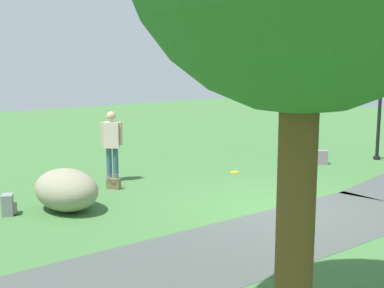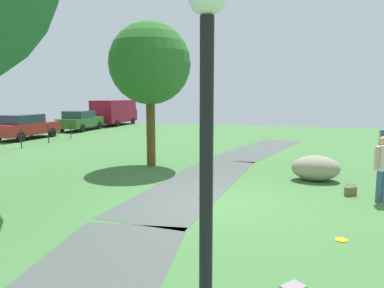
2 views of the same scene
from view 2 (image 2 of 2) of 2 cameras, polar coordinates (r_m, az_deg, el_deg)
The scene contains 13 objects.
ground_plane at distance 9.32m, azimuth 3.44°, elevation -9.26°, with size 48.00×48.00×0.00m, color #407039.
footpath_segment_mid at distance 11.32m, azimuth 1.00°, elevation -6.14°, with size 8.17×2.94×0.01m.
footpath_segment_far at distance 18.74m, azimuth 11.09°, elevation -0.72°, with size 8.30×4.28×0.01m.
young_tree_near_path at distance 13.88m, azimuth -6.81°, elevation 12.64°, with size 3.11×3.11×5.50m.
lamp_post at distance 2.56m, azimuth 2.31°, elevation -4.37°, with size 0.28×0.28×3.55m.
lawn_boulder at distance 12.14m, azimuth 19.25°, elevation -3.67°, with size 1.15×1.56×0.82m.
woman_with_handbag at distance 10.31m, azimuth 28.25°, elevation -2.84°, with size 0.42×0.42×1.71m.
handbag_on_grass at distance 10.74m, azimuth 24.13°, elevation -6.86°, with size 0.37×0.37×0.31m.
backpack_by_boulder at distance 13.18m, azimuth 20.85°, elevation -3.82°, with size 0.34×0.34×0.40m.
frisbee_on_grass at distance 7.53m, azimuth 22.86°, elevation -14.01°, with size 0.23×0.23×0.02m.
parked_wagon_silver at distance 24.78m, azimuth -25.27°, elevation 2.60°, with size 4.50×2.11×1.56m.
parked_sedan_red at distance 29.24m, azimuth -17.49°, elevation 3.67°, with size 4.46×2.07×1.56m.
delivery_van at distance 33.93m, azimuth -12.43°, elevation 5.14°, with size 5.25×2.52×2.30m.
Camera 2 is at (-8.73, -1.75, 2.73)m, focal length 33.17 mm.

